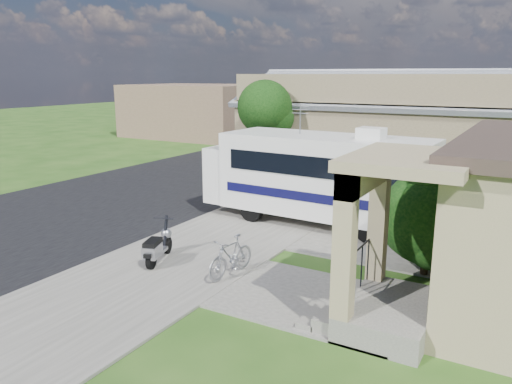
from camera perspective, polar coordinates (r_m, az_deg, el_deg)
The scene contains 18 objects.
ground at distance 13.26m, azimuth -3.56°, elevation -7.89°, with size 120.00×120.00×0.00m, color #214713.
street_slab at distance 25.31m, azimuth -5.26°, elevation 2.37°, with size 9.00×80.00×0.02m, color black.
sidewalk_slab at distance 22.27m, azimuth 8.55°, elevation 0.82°, with size 4.00×80.00×0.06m, color #5D5A53.
driveway_slab at distance 16.44m, azimuth 9.59°, elevation -3.74°, with size 7.00×6.00×0.05m, color #5D5A53.
walk_slab at distance 11.13m, azimuth 6.78°, elevation -12.14°, with size 4.00×3.00×0.05m, color #5D5A53.
warehouse at distance 25.36m, azimuth 14.15°, elevation 6.57°, with size 12.50×8.40×5.04m.
distant_bldg_far at distance 40.25m, azimuth -6.59°, elevation 9.25°, with size 10.00×8.00×4.00m, color brown.
distant_bldg_near at distance 49.49m, azimuth 3.72°, elevation 9.59°, with size 8.00×7.00×3.20m, color brown.
street_tree_a at distance 22.09m, azimuth 1.31°, elevation 9.30°, with size 2.44×2.40×4.58m.
street_tree_b at distance 31.21m, azimuth 10.31°, elevation 10.53°, with size 2.44×2.40×4.73m.
street_tree_c at distance 39.80m, azimuth 14.78°, elevation 10.45°, with size 2.44×2.40×4.42m.
motorhome at distance 16.20m, azimuth 7.05°, elevation 1.98°, with size 7.52×2.66×3.81m.
shrub at distance 12.57m, azimuth 19.52°, elevation -2.34°, with size 2.50×2.38×3.06m.
scooter at distance 13.11m, azimuth -11.20°, elevation -6.17°, with size 0.82×1.57×1.07m.
bicycle at distance 12.07m, azimuth -2.89°, elevation -7.61°, with size 0.45×1.61×0.97m, color #999AA0.
pickup_truck at distance 27.29m, azimuth 1.29°, elevation 5.05°, with size 2.88×6.25×1.74m, color white.
van at distance 33.06m, azimuth 6.37°, elevation 6.52°, with size 2.59×6.38×1.85m, color white.
garden_hose at distance 11.55m, azimuth 12.36°, elevation -10.98°, with size 0.45×0.45×0.20m, color #155B12.
Camera 1 is at (6.87, -10.28, 4.79)m, focal length 35.00 mm.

